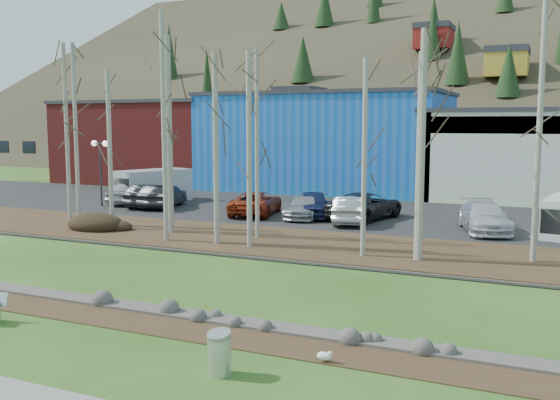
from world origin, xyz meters
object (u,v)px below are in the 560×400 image
at_px(car_5, 351,210).
at_px(car_1, 161,196).
at_px(street_lamp, 100,155).
at_px(car_6, 365,206).
at_px(car_4, 313,204).
at_px(van_grey, 151,186).
at_px(litter_bin, 219,355).
at_px(car_3, 306,207).
at_px(car_8, 165,196).
at_px(car_2, 256,203).
at_px(car_0, 130,192).
at_px(car_7, 484,217).
at_px(seagull, 325,356).
at_px(car_9, 148,195).

bearing_deg(car_5, car_1, -16.82).
height_order(street_lamp, car_6, street_lamp).
distance_m(car_4, van_grey, 13.28).
height_order(litter_bin, car_3, car_3).
bearing_deg(car_8, street_lamp, 0.21).
distance_m(street_lamp, van_grey, 4.36).
distance_m(car_2, car_3, 3.27).
distance_m(car_6, van_grey, 16.27).
height_order(car_0, car_3, car_0).
bearing_deg(car_6, street_lamp, 18.90).
xyz_separation_m(street_lamp, car_8, (4.36, 1.08, -2.74)).
height_order(car_7, car_8, car_7).
height_order(car_2, car_6, car_6).
bearing_deg(seagull, car_7, 91.92).
xyz_separation_m(litter_bin, car_5, (-3.62, 21.31, 0.43)).
relative_size(litter_bin, car_6, 0.17).
relative_size(street_lamp, car_5, 0.96).
relative_size(litter_bin, car_8, 0.21).
relative_size(litter_bin, car_1, 0.21).
bearing_deg(car_3, litter_bin, -80.48).
xyz_separation_m(seagull, car_7, (1.58, 19.82, 0.72)).
xyz_separation_m(seagull, car_5, (-5.59, 19.67, 0.72)).
xyz_separation_m(car_3, car_9, (-11.59, 0.36, 0.08)).
bearing_deg(car_1, car_8, 166.24).
height_order(seagull, car_2, car_2).
xyz_separation_m(car_0, van_grey, (0.85, 1.35, 0.35)).
height_order(car_1, car_7, car_7).
bearing_deg(car_7, car_3, 159.56).
bearing_deg(car_3, car_1, 170.82).
distance_m(litter_bin, car_2, 24.20).
distance_m(street_lamp, car_9, 4.21).
distance_m(street_lamp, car_1, 5.01).
xyz_separation_m(litter_bin, car_6, (-3.30, 23.09, 0.46)).
bearing_deg(car_0, car_4, 164.41).
height_order(seagull, car_8, car_8).
relative_size(car_4, car_5, 0.99).
bearing_deg(car_2, car_9, -14.30).
height_order(street_lamp, car_3, street_lamp).
bearing_deg(street_lamp, car_6, 21.86).
height_order(car_9, van_grey, van_grey).
bearing_deg(car_7, car_5, 164.40).
relative_size(car_0, car_1, 1.02).
relative_size(car_2, car_9, 1.15).
height_order(car_3, car_5, car_5).
distance_m(car_6, car_9, 14.96).
relative_size(car_4, car_6, 0.80).
bearing_deg(car_3, car_9, 171.00).
height_order(car_3, car_9, car_9).
bearing_deg(car_1, street_lamp, 1.25).
xyz_separation_m(litter_bin, car_3, (-6.66, 22.11, 0.33)).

